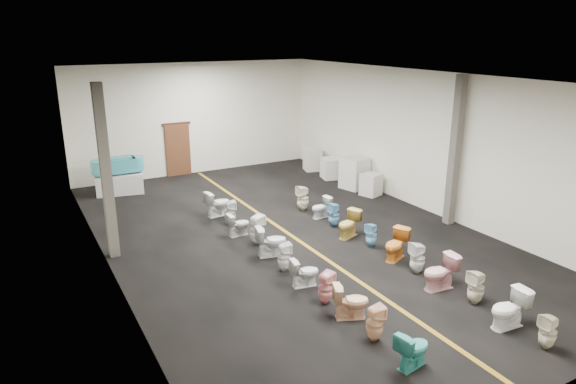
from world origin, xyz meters
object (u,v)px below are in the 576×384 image
object	(u,v)px
toilet_left_8	(238,224)
toilet_left_1	(375,323)
appliance_crate_a	(371,185)
toilet_right_10	(303,198)
appliance_crate_c	(331,168)
appliance_crate_d	(312,159)
toilet_right_6	(371,235)
toilet_right_7	(349,224)
toilet_left_7	(257,230)
toilet_right_9	(321,208)
toilet_right_3	(440,272)
toilet_left_10	(218,203)
appliance_crate_b	(354,173)
toilet_left_2	(351,301)
toilet_right_2	(476,287)
toilet_left_0	(413,349)
toilet_right_1	(509,309)
toilet_left_6	(271,241)
toilet_right_5	(396,245)
toilet_left_4	(305,272)
toilet_right_8	(334,215)
bathtub	(118,165)
toilet_left_3	(326,288)
toilet_right_4	(418,258)
display_table	(120,184)
toilet_right_0	(548,331)

from	to	relation	value
toilet_left_8	toilet_left_1	bearing A→B (deg)	178.55
appliance_crate_a	toilet_right_10	xyz separation A→B (m)	(-2.99, -0.26, 0.03)
appliance_crate_c	appliance_crate_d	distance (m)	1.44
toilet_right_6	toilet_right_7	size ratio (longest dim) A/B	0.88
toilet_left_7	toilet_left_8	size ratio (longest dim) A/B	1.25
appliance_crate_c	toilet_right_9	distance (m)	4.65
appliance_crate_d	toilet_right_3	xyz separation A→B (m)	(-3.02, -10.44, -0.06)
toilet_left_10	toilet_left_8	bearing A→B (deg)	170.32
appliance_crate_b	appliance_crate_c	distance (m)	1.57
toilet_left_8	toilet_right_7	size ratio (longest dim) A/B	0.87
toilet_left_2	toilet_right_9	xyz separation A→B (m)	(2.69, 5.34, -0.04)
appliance_crate_d	toilet_right_2	distance (m)	11.65
toilet_left_0	toilet_right_1	xyz separation A→B (m)	(2.52, 0.03, 0.05)
toilet_left_6	toilet_right_6	distance (m)	2.78
toilet_left_6	toilet_right_7	bearing A→B (deg)	-75.05
toilet_left_2	toilet_right_10	distance (m)	6.70
appliance_crate_a	toilet_right_5	xyz separation A→B (m)	(-2.83, -4.70, 0.01)
toilet_left_4	toilet_right_7	xyz separation A→B (m)	(2.62, 1.94, 0.05)
appliance_crate_b	toilet_right_8	distance (m)	4.16
appliance_crate_a	toilet_left_6	world-z (taller)	toilet_left_6
toilet_left_4	toilet_right_7	world-z (taller)	toilet_right_7
toilet_right_5	toilet_right_7	world-z (taller)	toilet_right_5
toilet_left_6	toilet_right_7	distance (m)	2.53
toilet_left_0	appliance_crate_d	bearing A→B (deg)	-34.12
bathtub	toilet_left_6	world-z (taller)	bathtub
bathtub	toilet_right_10	world-z (taller)	bathtub
toilet_right_1	toilet_right_8	distance (m)	6.31
toilet_left_0	appliance_crate_c	bearing A→B (deg)	-36.89
toilet_right_2	toilet_right_8	xyz separation A→B (m)	(-0.09, 5.33, -0.01)
toilet_left_3	toilet_left_0	bearing A→B (deg)	167.07
appliance_crate_d	toilet_left_8	size ratio (longest dim) A/B	1.41
bathtub	toilet_right_4	bearing A→B (deg)	-64.75
toilet_right_2	toilet_right_4	xyz separation A→B (m)	(-0.08, 1.72, 0.01)
toilet_left_1	toilet_left_3	distance (m)	1.64
appliance_crate_d	toilet_right_9	bearing A→B (deg)	-118.88
display_table	appliance_crate_b	size ratio (longest dim) A/B	1.41
toilet_left_7	display_table	bearing A→B (deg)	3.35
toilet_left_2	toilet_right_2	world-z (taller)	toilet_right_2
bathtub	appliance_crate_d	bearing A→B (deg)	-5.14
toilet_left_2	toilet_left_3	world-z (taller)	toilet_left_2
toilet_left_3	toilet_right_10	distance (m)	6.06
toilet_left_4	display_table	bearing A→B (deg)	22.77
appliance_crate_a	toilet_left_1	distance (m)	9.23
toilet_right_3	appliance_crate_b	bearing A→B (deg)	163.71
toilet_left_7	toilet_left_8	world-z (taller)	toilet_left_7
toilet_right_0	toilet_right_4	size ratio (longest dim) A/B	0.88
appliance_crate_d	toilet_left_1	bearing A→B (deg)	-116.23
toilet_right_5	toilet_right_6	distance (m)	0.97
appliance_crate_a	toilet_left_8	size ratio (longest dim) A/B	1.17
toilet_right_0	toilet_right_1	bearing A→B (deg)	-178.10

